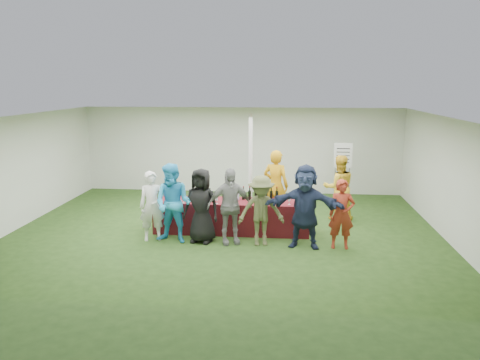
# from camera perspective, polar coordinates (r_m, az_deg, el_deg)

# --- Properties ---
(ground) EXTENTS (60.00, 60.00, 0.00)m
(ground) POSITION_cam_1_polar(r_m,az_deg,el_deg) (11.26, -1.76, -6.07)
(ground) COLOR #284719
(ground) RESTS_ON ground
(tent) EXTENTS (10.00, 10.00, 10.00)m
(tent) POSITION_cam_1_polar(r_m,az_deg,el_deg) (12.05, 1.28, 1.73)
(tent) COLOR white
(tent) RESTS_ON ground
(serving_table) EXTENTS (3.60, 0.80, 0.75)m
(serving_table) POSITION_cam_1_polar(r_m,az_deg,el_deg) (11.02, -1.04, -4.44)
(serving_table) COLOR maroon
(serving_table) RESTS_ON ground
(wine_bottles) EXTENTS (0.85, 0.13, 0.32)m
(wine_bottles) POSITION_cam_1_polar(r_m,az_deg,el_deg) (10.98, 2.53, -1.83)
(wine_bottles) COLOR black
(wine_bottles) RESTS_ON serving_table
(wine_glasses) EXTENTS (2.84, 0.16, 0.16)m
(wine_glasses) POSITION_cam_1_polar(r_m,az_deg,el_deg) (10.70, -3.90, -2.25)
(wine_glasses) COLOR silver
(wine_glasses) RESTS_ON serving_table
(water_bottle) EXTENTS (0.07, 0.07, 0.23)m
(water_bottle) POSITION_cam_1_polar(r_m,az_deg,el_deg) (10.96, -0.27, -1.94)
(water_bottle) COLOR silver
(water_bottle) RESTS_ON serving_table
(bar_towel) EXTENTS (0.25, 0.18, 0.03)m
(bar_towel) POSITION_cam_1_polar(r_m,az_deg,el_deg) (10.90, 7.30, -2.59)
(bar_towel) COLOR white
(bar_towel) RESTS_ON serving_table
(dump_bucket) EXTENTS (0.24, 0.24, 0.18)m
(dump_bucket) POSITION_cam_1_polar(r_m,az_deg,el_deg) (10.62, 7.36, -2.55)
(dump_bucket) COLOR slate
(dump_bucket) RESTS_ON serving_table
(wine_list_sign) EXTENTS (0.50, 0.03, 1.80)m
(wine_list_sign) POSITION_cam_1_polar(r_m,az_deg,el_deg) (13.44, 12.42, 2.36)
(wine_list_sign) COLOR slate
(wine_list_sign) RESTS_ON ground
(staff_pourer) EXTENTS (0.77, 0.63, 1.82)m
(staff_pourer) POSITION_cam_1_polar(r_m,az_deg,el_deg) (11.82, 4.38, -0.69)
(staff_pourer) COLOR #C88D11
(staff_pourer) RESTS_ON ground
(staff_back) EXTENTS (0.89, 0.74, 1.66)m
(staff_back) POSITION_cam_1_polar(r_m,az_deg,el_deg) (12.18, 11.95, -0.90)
(staff_back) COLOR yellow
(staff_back) RESTS_ON ground
(customer_0) EXTENTS (0.66, 0.54, 1.56)m
(customer_0) POSITION_cam_1_polar(r_m,az_deg,el_deg) (10.53, -10.65, -3.14)
(customer_0) COLOR silver
(customer_0) RESTS_ON ground
(customer_1) EXTENTS (0.97, 0.83, 1.75)m
(customer_1) POSITION_cam_1_polar(r_m,az_deg,el_deg) (10.28, -8.14, -2.85)
(customer_1) COLOR #27A1DB
(customer_1) RESTS_ON ground
(customer_2) EXTENTS (0.89, 0.68, 1.65)m
(customer_2) POSITION_cam_1_polar(r_m,az_deg,el_deg) (10.25, -4.74, -3.13)
(customer_2) COLOR black
(customer_2) RESTS_ON ground
(customer_3) EXTENTS (1.06, 0.69, 1.67)m
(customer_3) POSITION_cam_1_polar(r_m,az_deg,el_deg) (10.12, -1.29, -3.21)
(customer_3) COLOR gray
(customer_3) RESTS_ON ground
(customer_4) EXTENTS (1.07, 0.73, 1.53)m
(customer_4) POSITION_cam_1_polar(r_m,az_deg,el_deg) (10.04, 2.59, -3.76)
(customer_4) COLOR #505430
(customer_4) RESTS_ON ground
(customer_5) EXTENTS (1.71, 0.72, 1.79)m
(customer_5) POSITION_cam_1_polar(r_m,az_deg,el_deg) (9.97, 7.92, -3.20)
(customer_5) COLOR #1D2741
(customer_5) RESTS_ON ground
(customer_6) EXTENTS (0.55, 0.36, 1.48)m
(customer_6) POSITION_cam_1_polar(r_m,az_deg,el_deg) (10.08, 12.28, -4.10)
(customer_6) COLOR maroon
(customer_6) RESTS_ON ground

